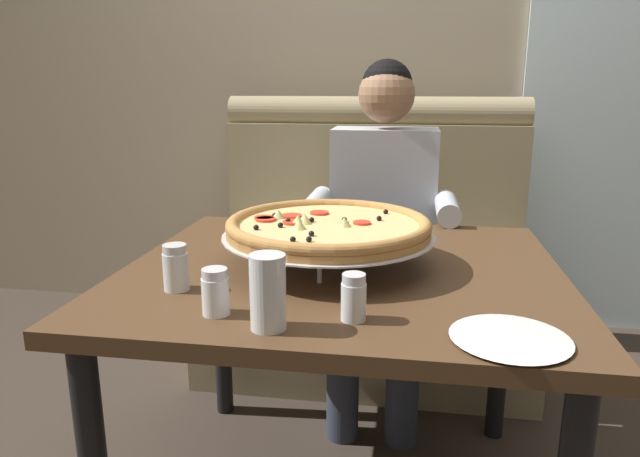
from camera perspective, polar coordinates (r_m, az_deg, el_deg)
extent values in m
cube|color=tan|center=(2.95, 6.16, 18.35)|extent=(6.00, 0.12, 2.80)
cube|color=#998966|center=(2.44, 4.52, -8.87)|extent=(1.34, 0.60, 0.46)
cube|color=#998966|center=(2.68, 5.39, 3.43)|extent=(1.34, 0.18, 0.65)
cylinder|color=#998966|center=(2.63, 5.58, 11.47)|extent=(1.34, 0.14, 0.14)
cube|color=#4C331E|center=(1.49, 2.23, -4.53)|extent=(1.11, 0.99, 0.04)
cylinder|color=black|center=(2.11, -9.77, -9.46)|extent=(0.06, 0.06, 0.69)
cylinder|color=black|center=(2.04, 17.57, -10.90)|extent=(0.06, 0.06, 0.69)
cube|color=#2D3342|center=(2.09, 5.92, -3.93)|extent=(0.34, 0.40, 0.15)
cylinder|color=#2D3342|center=(1.99, 2.29, -14.42)|extent=(0.11, 0.11, 0.46)
cylinder|color=#2D3342|center=(1.98, 8.24, -14.73)|extent=(0.11, 0.11, 0.46)
cube|color=#B2B7C1|center=(2.25, 6.38, 2.77)|extent=(0.40, 0.22, 0.56)
cylinder|color=#B2B7C1|center=(2.06, -0.33, 2.48)|extent=(0.08, 0.28, 0.08)
cylinder|color=#B2B7C1|center=(2.03, 12.57, 2.00)|extent=(0.08, 0.28, 0.08)
sphere|color=#997051|center=(2.19, 6.65, 13.12)|extent=(0.21, 0.21, 0.21)
sphere|color=black|center=(2.20, 6.69, 14.04)|extent=(0.19, 0.19, 0.19)
cylinder|color=silver|center=(1.35, -0.05, -3.87)|extent=(0.01, 0.01, 0.08)
cylinder|color=silver|center=(1.58, -3.28, -1.24)|extent=(0.01, 0.01, 0.08)
cylinder|color=silver|center=(1.54, 5.80, -1.62)|extent=(0.01, 0.01, 0.08)
torus|color=silver|center=(1.48, 0.84, -0.95)|extent=(0.30, 0.30, 0.01)
cylinder|color=silver|center=(1.48, 0.84, -0.65)|extent=(0.55, 0.55, 0.00)
cylinder|color=#B77F42|center=(1.47, 0.84, -0.23)|extent=(0.52, 0.52, 0.02)
torus|color=#B77F42|center=(1.47, 0.84, 0.48)|extent=(0.53, 0.53, 0.03)
cylinder|color=#E5C17A|center=(1.47, 0.84, 0.29)|extent=(0.46, 0.46, 0.01)
cylinder|color=red|center=(1.47, -2.71, 0.60)|extent=(0.06, 0.06, 0.01)
cylinder|color=red|center=(1.58, -0.06, 1.57)|extent=(0.05, 0.05, 0.01)
cylinder|color=red|center=(1.51, -5.43, 0.91)|extent=(0.05, 0.05, 0.01)
cylinder|color=red|center=(1.54, -2.85, 1.26)|extent=(0.06, 0.06, 0.01)
cylinder|color=red|center=(1.47, 4.20, 0.58)|extent=(0.05, 0.05, 0.01)
cylinder|color=red|center=(1.53, -5.57, 1.07)|extent=(0.05, 0.05, 0.01)
sphere|color=black|center=(1.48, -0.84, 0.87)|extent=(0.01, 0.01, 0.01)
sphere|color=black|center=(1.35, -0.86, -0.51)|extent=(0.01, 0.01, 0.01)
sphere|color=black|center=(1.48, -3.18, 0.79)|extent=(0.01, 0.01, 0.01)
sphere|color=black|center=(1.43, -3.97, 0.34)|extent=(0.01, 0.01, 0.01)
sphere|color=black|center=(1.54, -4.56, 1.32)|extent=(0.01, 0.01, 0.01)
sphere|color=black|center=(1.59, 6.57, 1.67)|extent=(0.01, 0.01, 0.01)
sphere|color=black|center=(1.51, 5.92, 1.01)|extent=(0.01, 0.01, 0.01)
sphere|color=black|center=(1.49, 2.36, 0.89)|extent=(0.01, 0.01, 0.01)
sphere|color=black|center=(1.30, -2.72, -1.09)|extent=(0.01, 0.01, 0.01)
sphere|color=black|center=(1.41, -6.39, 0.10)|extent=(0.01, 0.01, 0.01)
sphere|color=black|center=(1.30, -1.11, -1.09)|extent=(0.01, 0.01, 0.01)
sphere|color=black|center=(1.45, 2.35, 0.51)|extent=(0.01, 0.01, 0.01)
cone|color=#CCC675|center=(1.53, -4.17, 1.46)|extent=(0.04, 0.04, 0.02)
cone|color=#CCC675|center=(1.46, -2.21, 0.88)|extent=(0.04, 0.04, 0.02)
cone|color=#CCC675|center=(1.48, -1.57, 1.07)|extent=(0.04, 0.04, 0.02)
cone|color=#CCC675|center=(1.44, 2.45, 0.66)|extent=(0.04, 0.04, 0.02)
cone|color=#CCC675|center=(1.46, -1.49, 0.93)|extent=(0.04, 0.04, 0.02)
cone|color=#CCC675|center=(1.41, -2.09, 0.41)|extent=(0.04, 0.04, 0.02)
cylinder|color=white|center=(1.19, -10.37, -6.66)|extent=(0.06, 0.06, 0.08)
cylinder|color=#4C6633|center=(1.20, -10.33, -7.46)|extent=(0.05, 0.05, 0.04)
cylinder|color=silver|center=(1.17, -10.47, -4.44)|extent=(0.05, 0.05, 0.02)
cylinder|color=white|center=(1.35, -14.17, -4.18)|extent=(0.06, 0.06, 0.09)
cylinder|color=silver|center=(1.35, -14.13, -4.74)|extent=(0.05, 0.05, 0.06)
cylinder|color=silver|center=(1.33, -14.31, -1.99)|extent=(0.05, 0.05, 0.02)
cylinder|color=white|center=(1.15, 3.37, -7.31)|extent=(0.05, 0.05, 0.08)
cylinder|color=#A82D19|center=(1.15, 3.35, -8.19)|extent=(0.04, 0.04, 0.04)
cylinder|color=silver|center=(1.13, 3.40, -5.04)|extent=(0.05, 0.05, 0.02)
cylinder|color=white|center=(1.13, 18.41, -10.41)|extent=(0.15, 0.15, 0.01)
cone|color=white|center=(1.12, 18.45, -9.99)|extent=(0.22, 0.22, 0.01)
cylinder|color=silver|center=(1.10, -5.22, -6.34)|extent=(0.07, 0.07, 0.15)
cylinder|color=#4C2814|center=(1.11, -5.18, -8.22)|extent=(0.06, 0.06, 0.07)
cylinder|color=black|center=(3.78, 23.08, -1.70)|extent=(0.02, 0.02, 0.44)
cylinder|color=black|center=(3.92, 26.40, -1.53)|extent=(0.02, 0.02, 0.44)
cylinder|color=black|center=(4.00, 21.29, -0.69)|extent=(0.02, 0.02, 0.44)
cylinder|color=black|center=(4.13, 24.49, -0.57)|extent=(0.02, 0.02, 0.44)
cylinder|color=black|center=(3.91, 24.15, 2.12)|extent=(0.40, 0.40, 0.02)
cube|color=black|center=(4.01, 23.30, 5.42)|extent=(0.31, 0.11, 0.42)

